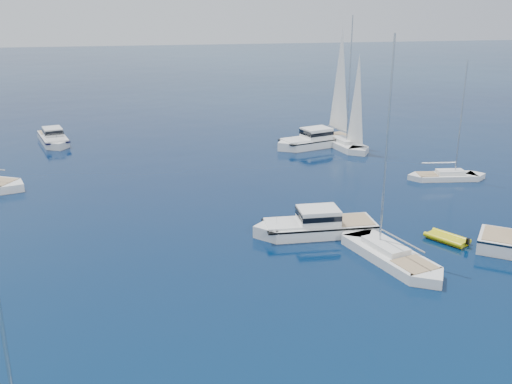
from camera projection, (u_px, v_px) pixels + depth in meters
motor_cruiser_centre at (315, 234)px, 45.78m from camera, size 10.26×3.29×2.68m
motor_cruiser_distant at (315, 146)px, 71.96m from camera, size 11.40×6.55×2.86m
motor_cruiser_horizon at (54, 143)px, 73.45m from camera, size 5.36×9.73×2.44m
sailboat_mid_r at (389, 259)px, 41.38m from camera, size 5.77×11.17×15.90m
sailboat_centre at (446, 179)px, 59.20m from camera, size 8.49×3.12×12.20m
sailboat_sails_r at (341, 146)px, 71.81m from camera, size 5.07×11.21×15.96m
tender_yellow at (447, 241)px, 44.42m from camera, size 3.31×3.79×0.95m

